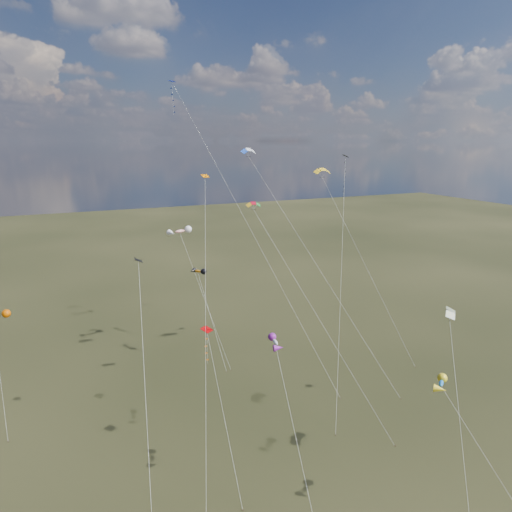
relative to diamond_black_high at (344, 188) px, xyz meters
name	(u,v)px	position (x,y,z in m)	size (l,w,h in m)	color
ground	(328,478)	(-18.44, -26.17, -26.08)	(400.00, 400.00, 0.00)	black
diamond_black_high	(344,188)	(0.00, 0.00, 0.00)	(15.29, 22.48, 31.01)	black
diamond_navy_tall	(187,122)	(-22.16, 8.46, 9.69)	(15.19, 25.75, 41.67)	#070D43
diamond_black_mid	(143,345)	(-34.98, -20.54, -10.78)	(3.26, 16.48, 22.13)	black
diamond_red_low	(209,352)	(-27.46, -16.05, -14.90)	(1.41, 11.72, 13.72)	#A30003
diamond_orange_center	(205,284)	(-28.04, -17.47, -6.84)	(6.23, 16.20, 29.59)	orange
parafoil_yellow	(323,170)	(-3.56, 0.56, 2.68)	(11.26, 12.90, 29.52)	yellow
parafoil_blue_white	(250,152)	(-14.85, 2.12, 5.50)	(14.46, 20.66, 32.41)	blue
parafoil_striped	(451,311)	(-5.93, -27.83, -9.43)	(9.48, 13.80, 17.31)	#D1C007
parafoil_tricolor	(255,206)	(-17.21, -5.06, -1.17)	(9.47, 20.74, 25.66)	yellow
novelty_orange_black	(198,271)	(-21.91, 5.89, -12.41)	(2.88, 8.81, 14.26)	orange
novelty_white_purple	(275,343)	(-23.16, -23.39, -11.54)	(1.23, 10.39, 15.02)	silver
novelty_redwhite_stripe	(180,231)	(-23.06, 11.39, -7.07)	(5.51, 13.91, 19.70)	red
novelty_blue_yellow	(442,384)	(-11.76, -32.92, -13.50)	(6.71, 7.99, 13.09)	#1E6DBA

